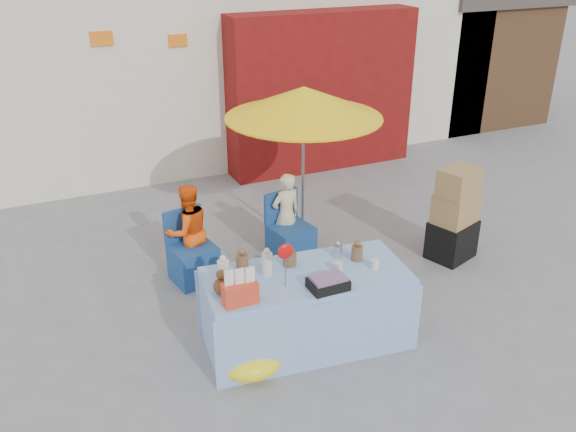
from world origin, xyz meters
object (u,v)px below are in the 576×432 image
market_table (305,307)px  chair_right (290,240)px  vendor_orange (188,231)px  umbrella (304,103)px  vendor_beige (286,215)px  chair_left (193,261)px  box_stack (454,217)px

market_table → chair_right: 1.70m
chair_right → vendor_orange: vendor_orange is taller
chair_right → umbrella: umbrella is taller
market_table → vendor_beige: (0.57, 1.73, 0.15)m
market_table → vendor_orange: bearing=118.3°
market_table → vendor_beige: 1.83m
chair_left → market_table: bearing=-77.2°
chair_left → umbrella: (1.55, 0.28, 1.64)m
vendor_orange → box_stack: box_stack is taller
vendor_orange → umbrella: size_ratio=0.55×
umbrella → box_stack: bearing=-34.9°
box_stack → chair_right: bearing=156.7°
chair_left → vendor_beige: bearing=-4.3°
chair_left → umbrella: size_ratio=0.41×
chair_right → umbrella: 1.69m
vendor_orange → market_table: bearing=101.1°
vendor_orange → box_stack: bearing=152.9°
market_table → chair_right: market_table is taller
market_table → box_stack: (2.42, 0.80, 0.16)m
chair_left → box_stack: bearing=-24.8°
vendor_beige → vendor_orange: bearing=-10.4°
chair_left → box_stack: 3.22m
vendor_beige → box_stack: 2.07m
chair_right → vendor_beige: (0.00, 0.13, 0.29)m
market_table → chair_right: bearing=77.2°
market_table → box_stack: size_ratio=1.76×
box_stack → umbrella: bearing=145.1°
market_table → vendor_beige: market_table is taller
chair_right → umbrella: bearing=32.8°
vendor_orange → chair_right: bearing=163.5°
umbrella → box_stack: umbrella is taller
vendor_beige → box_stack: bearing=142.9°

